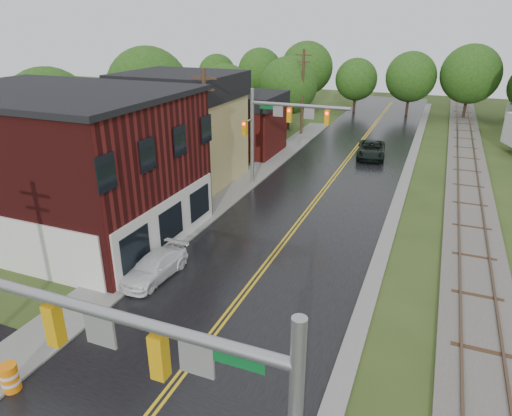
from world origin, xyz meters
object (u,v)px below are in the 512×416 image
Objects in this scene: tree_left_c at (227,95)px; utility_pole_b at (206,136)px; suv_dark at (371,150)px; utility_pole_c at (302,91)px; tree_left_a at (51,116)px; pickup_white at (155,267)px; brick_building at (61,164)px; tree_left_b at (149,91)px; tree_left_e at (290,87)px; traffic_signal_far at (279,121)px; traffic_signal_near at (193,387)px; construction_barrel at (10,378)px.

utility_pole_b is at bearing -68.51° from tree_left_c.
tree_left_c is 1.46× the size of suv_dark.
tree_left_a is at bearing -120.55° from utility_pole_c.
suv_dark is 1.29× the size of pickup_white.
brick_building is at bearing -43.13° from tree_left_a.
brick_building is 9.09m from pickup_white.
tree_left_b is 9.03m from tree_left_c.
suv_dark reaches higher than pickup_white.
utility_pole_b is 14.87m from tree_left_b.
suv_dark is at bearing 61.19° from utility_pole_b.
tree_left_e is 2.00× the size of pickup_white.
tree_left_c is (6.00, 18.00, -0.60)m from tree_left_a.
tree_left_a is (-7.36, 6.90, 0.96)m from brick_building.
tree_left_c is at bearing -129.81° from tree_left_e.
traffic_signal_far is at bearing 89.82° from pickup_white.
utility_pole_b is 0.93× the size of tree_left_b.
traffic_signal_far is at bearing 17.30° from tree_left_a.
tree_left_b is 24.33m from pickup_white.
traffic_signal_near is at bearing -54.51° from tree_left_b.
tree_left_b reaches higher than utility_pole_b.
traffic_signal_near is 1.80× the size of pickup_white.
utility_pole_b is at bearing -90.00° from utility_pole_c.
utility_pole_c is 0.93× the size of tree_left_b.
tree_left_c reaches higher than pickup_white.
tree_left_a is 1.06× the size of tree_left_e.
traffic_signal_near reaches higher than suv_dark.
pickup_white is (2.18, -31.87, -4.13)m from utility_pole_c.
tree_left_e is (-2.05, 1.90, 0.09)m from utility_pole_c.
tree_left_a is (-13.05, -0.10, 0.39)m from utility_pole_b.
construction_barrel is (1.80, -40.00, -4.20)m from utility_pole_c.
tree_left_c is at bearing -149.80° from utility_pole_c.
traffic_signal_far is at bearing -74.11° from tree_left_e.
brick_building is at bearing -96.71° from tree_left_e.
suv_dark is (10.67, -8.23, -4.08)m from tree_left_e.
tree_left_e is at bearing 135.69° from suv_dark.
brick_building is at bearing -129.07° from utility_pole_b.
pickup_white is (2.18, -9.87, -4.13)m from utility_pole_b.
tree_left_c is at bearing 93.14° from brick_building.
utility_pole_b is at bearing -125.47° from suv_dark.
suv_dark is at bearing 80.11° from pickup_white.
utility_pole_c is 1.18× the size of tree_left_c.
traffic_signal_far is 0.76× the size of tree_left_b.
traffic_signal_far is at bearing -123.02° from suv_dark.
suv_dark is (5.29, 10.67, -4.24)m from traffic_signal_far.
utility_pole_b is at bearing 117.19° from traffic_signal_near.
traffic_signal_near is 43.24m from utility_pole_c.
pickup_white is at bearing -71.63° from tree_left_c.
pickup_white is (7.86, -2.87, -3.56)m from brick_building.
construction_barrel is at bearing -65.27° from tree_left_b.
construction_barrel is (1.80, -18.00, -4.20)m from utility_pole_b.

